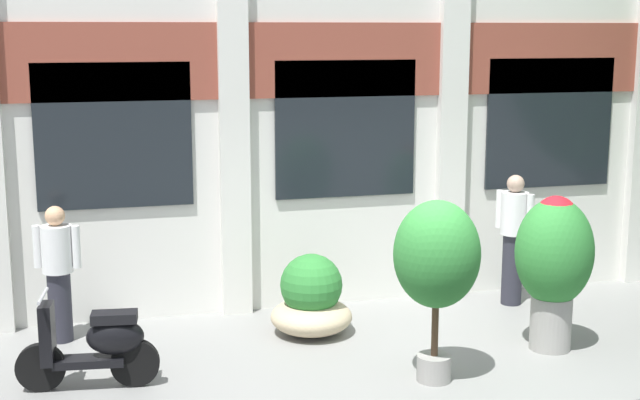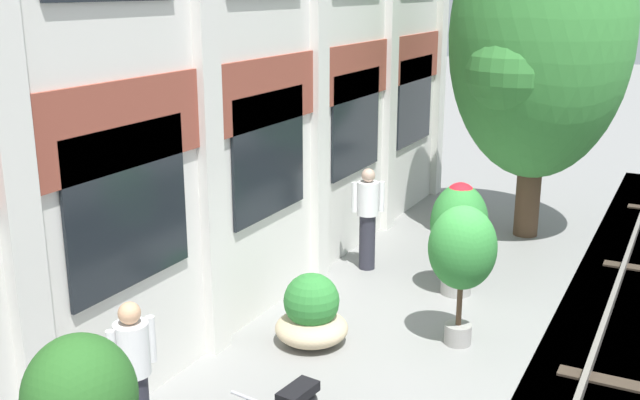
{
  "view_description": "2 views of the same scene",
  "coord_description": "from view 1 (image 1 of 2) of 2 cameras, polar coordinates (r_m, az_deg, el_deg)",
  "views": [
    {
      "loc": [
        -3.13,
        -7.97,
        3.47
      ],
      "look_at": [
        -0.58,
        1.65,
        1.56
      ],
      "focal_mm": 50.0,
      "sensor_mm": 36.0,
      "label": 1
    },
    {
      "loc": [
        -8.48,
        -2.55,
        4.43
      ],
      "look_at": [
        -0.64,
        1.5,
        1.91
      ],
      "focal_mm": 42.0,
      "sensor_mm": 36.0,
      "label": 2
    }
  ],
  "objects": [
    {
      "name": "resident_by_doorway",
      "position": [
        10.38,
        -16.42,
        -4.3
      ],
      "size": [
        0.51,
        0.34,
        1.56
      ],
      "rotation": [
        0.0,
        0.0,
        -1.86
      ],
      "color": "#282833",
      "rests_on": "ground"
    },
    {
      "name": "potted_plant_low_pan",
      "position": [
        8.8,
        7.48,
        -3.76
      ],
      "size": [
        0.86,
        0.86,
        1.84
      ],
      "color": "gray",
      "rests_on": "ground"
    },
    {
      "name": "potted_plant_glazed_jar",
      "position": [
        9.99,
        14.75,
        -3.54
      ],
      "size": [
        0.84,
        0.84,
        1.72
      ],
      "color": "gray",
      "rests_on": "ground"
    },
    {
      "name": "ground_plane",
      "position": [
        9.24,
        6.24,
        -11.26
      ],
      "size": [
        80.0,
        80.0,
        0.0
      ],
      "primitive_type": "plane",
      "color": "gray"
    },
    {
      "name": "scooter_near_curb",
      "position": [
        9.06,
        -14.24,
        -9.03
      ],
      "size": [
        1.38,
        0.5,
        0.98
      ],
      "rotation": [
        0.0,
        0.0,
        3.02
      ],
      "color": "black",
      "rests_on": "ground"
    },
    {
      "name": "potted_plant_wide_bowl",
      "position": [
        10.33,
        -0.56,
        -6.45
      ],
      "size": [
        0.95,
        0.95,
        0.94
      ],
      "color": "tan",
      "rests_on": "ground"
    },
    {
      "name": "resident_watching_tracks",
      "position": [
        11.55,
        12.28,
        -2.22
      ],
      "size": [
        0.34,
        0.46,
        1.68
      ],
      "rotation": [
        0.0,
        0.0,
        -2.57
      ],
      "color": "#282833",
      "rests_on": "ground"
    }
  ]
}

